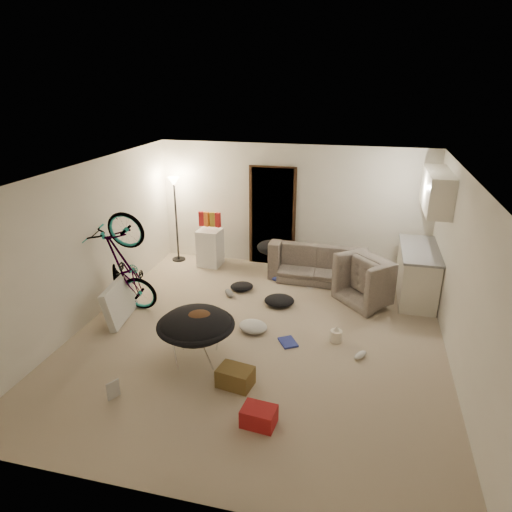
% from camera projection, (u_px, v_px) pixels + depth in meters
% --- Properties ---
extents(floor, '(5.50, 6.00, 0.02)m').
position_uv_depth(floor, '(257.00, 337.00, 6.98)').
color(floor, '#C2AF95').
rests_on(floor, ground).
extents(ceiling, '(5.50, 6.00, 0.02)m').
position_uv_depth(ceiling, '(258.00, 173.00, 6.06)').
color(ceiling, white).
rests_on(ceiling, wall_back).
extents(wall_back, '(5.50, 0.02, 2.50)m').
position_uv_depth(wall_back, '(292.00, 207.00, 9.25)').
color(wall_back, white).
rests_on(wall_back, floor).
extents(wall_front, '(5.50, 0.02, 2.50)m').
position_uv_depth(wall_front, '(173.00, 391.00, 3.80)').
color(wall_front, white).
rests_on(wall_front, floor).
extents(wall_left, '(0.02, 6.00, 2.50)m').
position_uv_depth(wall_left, '(86.00, 245.00, 7.13)').
color(wall_left, white).
rests_on(wall_left, floor).
extents(wall_right, '(0.02, 6.00, 2.50)m').
position_uv_depth(wall_right, '(464.00, 279.00, 5.91)').
color(wall_right, white).
rests_on(wall_right, floor).
extents(doorway, '(0.85, 0.10, 2.04)m').
position_uv_depth(doorway, '(273.00, 217.00, 9.38)').
color(doorway, black).
rests_on(doorway, floor).
extents(door_trim, '(0.97, 0.04, 2.10)m').
position_uv_depth(door_trim, '(272.00, 217.00, 9.35)').
color(door_trim, '#362012').
rests_on(door_trim, floor).
extents(floor_lamp, '(0.28, 0.28, 1.81)m').
position_uv_depth(floor_lamp, '(175.00, 201.00, 9.43)').
color(floor_lamp, black).
rests_on(floor_lamp, floor).
extents(kitchen_counter, '(0.60, 1.50, 0.88)m').
position_uv_depth(kitchen_counter, '(417.00, 274.00, 8.09)').
color(kitchen_counter, '#EDE6CF').
rests_on(kitchen_counter, floor).
extents(counter_top, '(0.64, 1.54, 0.04)m').
position_uv_depth(counter_top, '(420.00, 250.00, 7.92)').
color(counter_top, gray).
rests_on(counter_top, kitchen_counter).
extents(kitchen_uppers, '(0.38, 1.40, 0.65)m').
position_uv_depth(kitchen_uppers, '(437.00, 191.00, 7.51)').
color(kitchen_uppers, '#EDE6CF').
rests_on(kitchen_uppers, wall_right).
extents(sofa, '(1.89, 0.80, 0.54)m').
position_uv_depth(sofa, '(318.00, 264.00, 8.95)').
color(sofa, '#323933').
rests_on(sofa, floor).
extents(armchair, '(1.27, 1.28, 0.63)m').
position_uv_depth(armchair, '(377.00, 283.00, 8.02)').
color(armchair, '#323933').
rests_on(armchair, floor).
extents(bicycle, '(1.83, 0.82, 1.05)m').
position_uv_depth(bicycle, '(127.00, 285.00, 7.56)').
color(bicycle, black).
rests_on(bicycle, floor).
extents(book_asset, '(0.30, 0.27, 0.02)m').
position_uv_depth(book_asset, '(108.00, 401.00, 5.56)').
color(book_asset, '#A6191A').
rests_on(book_asset, floor).
extents(mini_fridge, '(0.48, 0.48, 0.77)m').
position_uv_depth(mini_fridge, '(210.00, 248.00, 9.51)').
color(mini_fridge, white).
rests_on(mini_fridge, floor).
extents(snack_box_0, '(0.12, 0.10, 0.30)m').
position_uv_depth(snack_box_0, '(201.00, 219.00, 9.32)').
color(snack_box_0, '#A6191A').
rests_on(snack_box_0, mini_fridge).
extents(snack_box_1, '(0.12, 0.10, 0.30)m').
position_uv_depth(snack_box_1, '(207.00, 219.00, 9.29)').
color(snack_box_1, orange).
rests_on(snack_box_1, mini_fridge).
extents(snack_box_2, '(0.11, 0.09, 0.30)m').
position_uv_depth(snack_box_2, '(212.00, 220.00, 9.27)').
color(snack_box_2, gold).
rests_on(snack_box_2, mini_fridge).
extents(snack_box_3, '(0.11, 0.09, 0.30)m').
position_uv_depth(snack_box_3, '(218.00, 220.00, 9.24)').
color(snack_box_3, '#A6191A').
rests_on(snack_box_3, mini_fridge).
extents(saucer_chair, '(1.07, 1.07, 0.76)m').
position_uv_depth(saucer_chair, '(196.00, 331.00, 6.24)').
color(saucer_chair, silver).
rests_on(saucer_chair, floor).
extents(hoodie, '(0.62, 0.59, 0.22)m').
position_uv_depth(hoodie, '(198.00, 319.00, 6.12)').
color(hoodie, '#4B2D19').
rests_on(hoodie, saucer_chair).
extents(sofa_drape, '(0.59, 0.49, 0.28)m').
position_uv_depth(sofa_drape, '(271.00, 247.00, 9.07)').
color(sofa_drape, black).
rests_on(sofa_drape, sofa).
extents(tv_box, '(0.35, 0.97, 0.64)m').
position_uv_depth(tv_box, '(120.00, 301.00, 7.38)').
color(tv_box, silver).
rests_on(tv_box, floor).
extents(drink_case_a, '(0.49, 0.38, 0.25)m').
position_uv_depth(drink_case_a, '(235.00, 377.00, 5.82)').
color(drink_case_a, brown).
rests_on(drink_case_a, floor).
extents(drink_case_b, '(0.41, 0.32, 0.22)m').
position_uv_depth(drink_case_b, '(259.00, 416.00, 5.16)').
color(drink_case_b, '#A6191A').
rests_on(drink_case_b, floor).
extents(juicer, '(0.18, 0.18, 0.25)m').
position_uv_depth(juicer, '(336.00, 335.00, 6.81)').
color(juicer, white).
rests_on(juicer, floor).
extents(newspaper, '(0.64, 0.64, 0.01)m').
position_uv_depth(newspaper, '(310.00, 282.00, 8.82)').
color(newspaper, silver).
rests_on(newspaper, floor).
extents(book_blue, '(0.35, 0.37, 0.03)m').
position_uv_depth(book_blue, '(288.00, 342.00, 6.79)').
color(book_blue, '#2A3698').
rests_on(book_blue, floor).
extents(book_white, '(0.21, 0.26, 0.02)m').
position_uv_depth(book_white, '(210.00, 310.00, 7.72)').
color(book_white, silver).
rests_on(book_white, floor).
extents(shoe_0, '(0.26, 0.15, 0.09)m').
position_uv_depth(shoe_0, '(278.00, 279.00, 8.85)').
color(shoe_0, '#2A3698').
rests_on(shoe_0, floor).
extents(shoe_1, '(0.28, 0.31, 0.11)m').
position_uv_depth(shoe_1, '(229.00, 293.00, 8.25)').
color(shoe_1, slate).
rests_on(shoe_1, floor).
extents(shoe_3, '(0.29, 0.26, 0.10)m').
position_uv_depth(shoe_3, '(234.00, 365.00, 6.19)').
color(shoe_3, slate).
rests_on(shoe_3, floor).
extents(shoe_4, '(0.22, 0.27, 0.09)m').
position_uv_depth(shoe_4, '(360.00, 355.00, 6.42)').
color(shoe_4, white).
rests_on(shoe_4, floor).
extents(clothes_lump_a, '(0.59, 0.53, 0.17)m').
position_uv_depth(clothes_lump_a, '(279.00, 300.00, 7.91)').
color(clothes_lump_a, black).
rests_on(clothes_lump_a, floor).
extents(clothes_lump_b, '(0.55, 0.53, 0.13)m').
position_uv_depth(clothes_lump_b, '(242.00, 286.00, 8.49)').
color(clothes_lump_b, black).
rests_on(clothes_lump_b, floor).
extents(clothes_lump_c, '(0.57, 0.53, 0.14)m').
position_uv_depth(clothes_lump_c, '(253.00, 326.00, 7.11)').
color(clothes_lump_c, silver).
rests_on(clothes_lump_c, floor).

